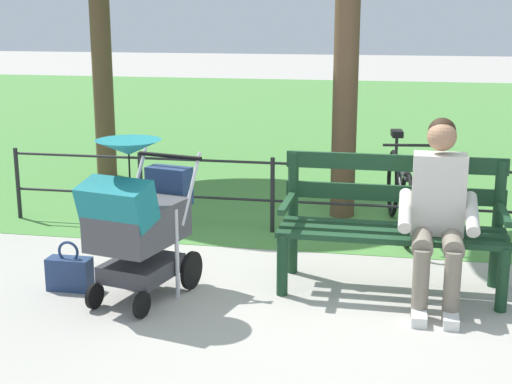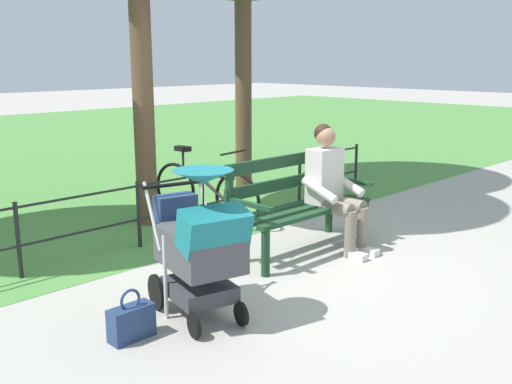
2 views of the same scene
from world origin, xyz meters
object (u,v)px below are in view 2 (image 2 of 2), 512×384
(park_bench, at_px, (296,200))
(bicycle, at_px, (204,192))
(person_on_bench, at_px, (333,184))
(stroller, at_px, (200,243))
(handbag, at_px, (131,322))

(park_bench, relative_size, bicycle, 0.97)
(person_on_bench, relative_size, bicycle, 0.77)
(person_on_bench, height_order, bicycle, person_on_bench)
(person_on_bench, xyz_separation_m, bicycle, (0.25, -1.72, -0.31))
(park_bench, distance_m, bicycle, 1.50)
(park_bench, height_order, stroller, stroller)
(stroller, bearing_deg, bicycle, -130.58)
(park_bench, bearing_deg, bicycle, -91.96)
(person_on_bench, height_order, handbag, person_on_bench)
(person_on_bench, distance_m, stroller, 2.06)
(park_bench, height_order, bicycle, park_bench)
(park_bench, bearing_deg, handbag, 12.30)
(park_bench, bearing_deg, stroller, 18.47)
(handbag, relative_size, bicycle, 0.22)
(stroller, bearing_deg, person_on_bench, -170.15)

